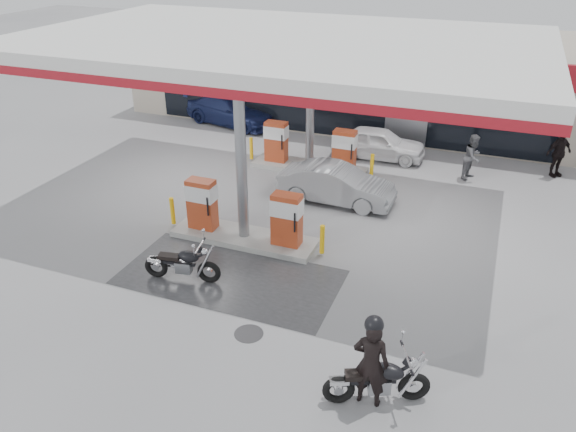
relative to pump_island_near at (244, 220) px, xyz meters
name	(u,v)px	position (x,y,z in m)	size (l,w,h in m)	color
ground	(214,273)	(0.00, -2.00, -0.71)	(90.00, 90.00, 0.00)	gray
wet_patch	(230,277)	(0.50, -2.00, -0.71)	(6.00, 3.00, 0.00)	#4C4C4F
drain_cover	(249,334)	(2.00, -4.00, -0.71)	(0.70, 0.70, 0.01)	#38383A
store_building	(363,74)	(0.01, 13.94, 1.30)	(22.00, 8.22, 4.00)	#AEA492
canopy	(280,46)	(0.00, 3.00, 4.56)	(16.00, 10.02, 5.51)	silver
pump_island_near	(244,220)	(0.00, 0.00, 0.00)	(5.14, 1.30, 1.78)	#9E9E99
pump_island_far	(309,153)	(0.00, 6.00, 0.00)	(5.14, 1.30, 1.78)	#9E9E99
main_motorcycle	(379,382)	(5.32, -4.95, -0.21)	(2.07, 1.15, 1.13)	black
biker_main	(371,363)	(5.14, -5.04, 0.29)	(0.73, 0.48, 1.99)	black
parked_motorcycle	(183,264)	(-0.59, -2.55, -0.22)	(2.14, 0.82, 1.11)	black
sedan_white	(379,143)	(2.24, 8.20, -0.07)	(1.52, 3.78, 1.29)	white
attendant	(473,157)	(6.00, 7.42, 0.16)	(0.84, 0.66, 1.74)	#59595E
hatchback_silver	(336,184)	(1.83, 3.60, -0.05)	(1.40, 4.00, 1.32)	gray
parked_car_left	(231,110)	(-5.39, 10.00, -0.03)	(1.91, 4.71, 1.37)	#161E49
biker_walking	(559,153)	(9.00, 8.84, 0.22)	(1.09, 0.46, 1.87)	black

